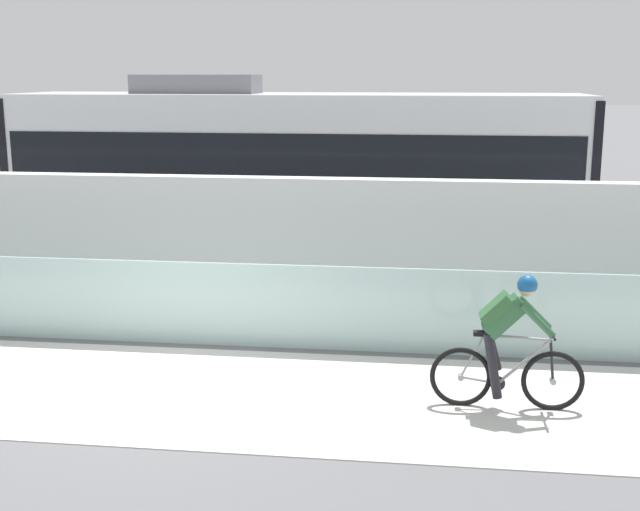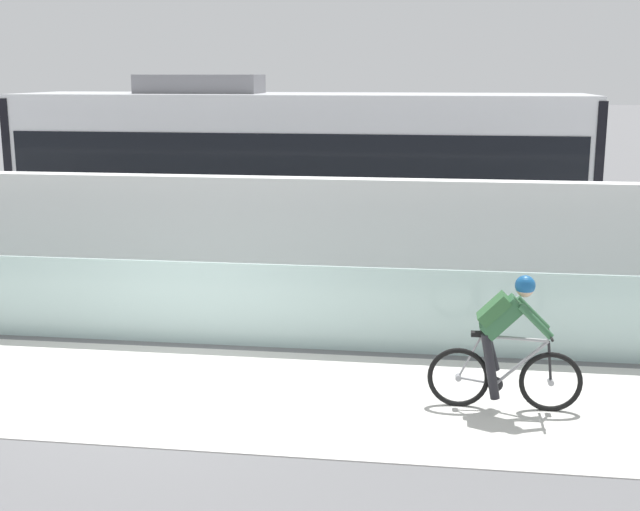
% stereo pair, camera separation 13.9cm
% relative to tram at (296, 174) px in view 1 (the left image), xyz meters
% --- Properties ---
extents(ground_plane, '(200.00, 200.00, 0.00)m').
position_rel_tram_xyz_m(ground_plane, '(-0.64, -6.85, -1.89)').
color(ground_plane, slate).
extents(bike_path_deck, '(32.00, 3.20, 0.01)m').
position_rel_tram_xyz_m(bike_path_deck, '(-0.64, -6.85, -1.89)').
color(bike_path_deck, silver).
rests_on(bike_path_deck, ground).
extents(glass_parapet, '(32.00, 0.05, 1.21)m').
position_rel_tram_xyz_m(glass_parapet, '(-0.64, -5.00, -1.29)').
color(glass_parapet, silver).
rests_on(glass_parapet, ground).
extents(concrete_barrier_wall, '(32.00, 0.36, 2.22)m').
position_rel_tram_xyz_m(concrete_barrier_wall, '(-0.64, -3.20, -0.78)').
color(concrete_barrier_wall, white).
rests_on(concrete_barrier_wall, ground).
extents(tram_rail_near, '(32.00, 0.08, 0.01)m').
position_rel_tram_xyz_m(tram_rail_near, '(-0.64, -0.72, -1.89)').
color(tram_rail_near, '#595654').
rests_on(tram_rail_near, ground).
extents(tram_rail_far, '(32.00, 0.08, 0.01)m').
position_rel_tram_xyz_m(tram_rail_far, '(-0.64, 0.72, -1.89)').
color(tram_rail_far, '#595654').
rests_on(tram_rail_far, ground).
extents(tram, '(11.06, 2.54, 3.81)m').
position_rel_tram_xyz_m(tram, '(0.00, 0.00, 0.00)').
color(tram, silver).
rests_on(tram, ground).
extents(cyclist_on_bike, '(1.77, 0.58, 1.61)m').
position_rel_tram_xyz_m(cyclist_on_bike, '(3.53, -6.85, -1.09)').
color(cyclist_on_bike, black).
rests_on(cyclist_on_bike, ground).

